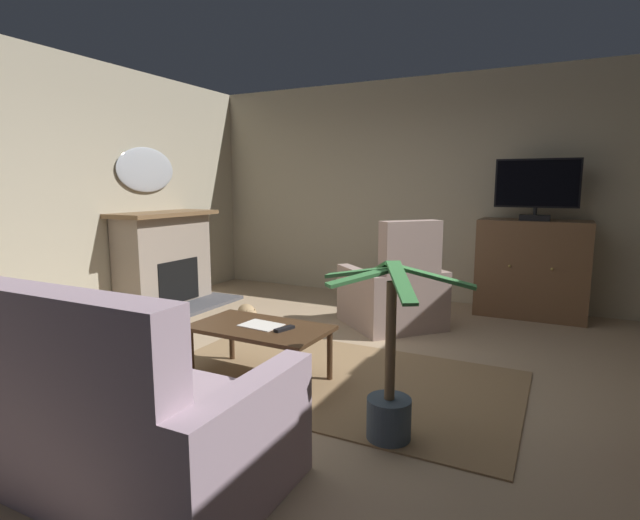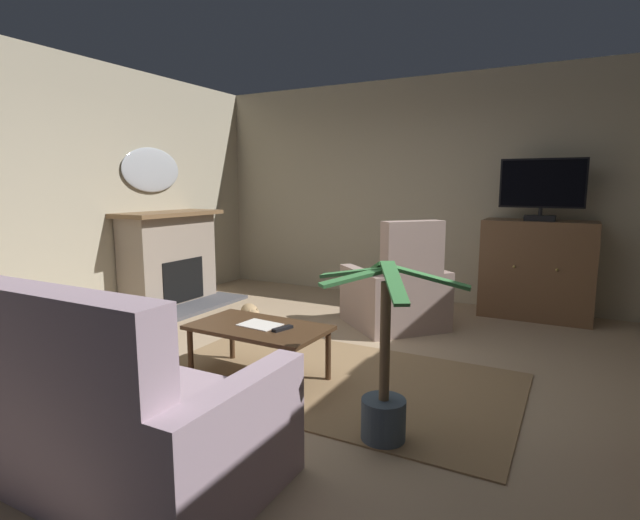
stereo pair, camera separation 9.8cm
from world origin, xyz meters
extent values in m
cube|color=tan|center=(0.00, 0.00, -0.02)|extent=(6.53, 6.43, 0.04)
cube|color=#B2A88E|center=(0.00, 2.97, 1.41)|extent=(6.53, 0.10, 2.83)
cube|color=#B2A88E|center=(-3.02, 0.00, 1.41)|extent=(0.10, 6.43, 2.83)
cube|color=#8E704C|center=(0.16, -0.06, 0.01)|extent=(2.75, 1.62, 0.01)
cube|color=#4C4C51|center=(-2.29, 1.15, 0.02)|extent=(0.50, 1.41, 0.04)
cube|color=gray|center=(-2.72, 1.15, 0.56)|extent=(0.46, 1.21, 1.11)
cube|color=black|center=(-2.53, 1.15, 0.32)|extent=(0.10, 0.68, 0.52)
cube|color=brown|center=(-2.68, 1.15, 1.14)|extent=(0.58, 1.37, 0.05)
ellipsoid|color=#B2B7BF|center=(-2.94, 1.15, 1.67)|extent=(0.06, 0.91, 0.54)
cube|color=#4A3523|center=(1.39, 2.62, 0.03)|extent=(1.11, 0.45, 0.06)
cube|color=brown|center=(1.39, 2.62, 0.55)|extent=(1.17, 0.51, 1.10)
sphere|color=tan|center=(1.18, 2.35, 0.60)|extent=(0.03, 0.03, 0.03)
sphere|color=tan|center=(1.60, 2.35, 0.60)|extent=(0.03, 0.03, 0.03)
cube|color=black|center=(1.39, 2.57, 1.13)|extent=(0.31, 0.20, 0.06)
cylinder|color=black|center=(1.39, 2.57, 1.20)|extent=(0.04, 0.04, 0.08)
cube|color=black|center=(1.39, 2.57, 1.50)|extent=(0.87, 0.05, 0.53)
cube|color=black|center=(1.39, 2.54, 1.50)|extent=(0.83, 0.01, 0.49)
cube|color=#422B19|center=(-0.32, -0.33, 0.42)|extent=(1.06, 0.62, 0.03)
cylinder|color=#422B19|center=(0.15, -0.10, 0.20)|extent=(0.04, 0.04, 0.40)
cylinder|color=#422B19|center=(-0.79, -0.07, 0.20)|extent=(0.04, 0.04, 0.40)
cylinder|color=#422B19|center=(0.14, -0.59, 0.20)|extent=(0.04, 0.04, 0.40)
cylinder|color=#422B19|center=(-0.80, -0.56, 0.20)|extent=(0.04, 0.04, 0.40)
cube|color=black|center=(-0.10, -0.34, 0.44)|extent=(0.10, 0.18, 0.02)
cube|color=silver|center=(-0.32, -0.31, 0.43)|extent=(0.32, 0.25, 0.01)
cube|color=#AD93A3|center=(-0.20, -1.66, 0.21)|extent=(1.26, 0.92, 0.41)
cube|color=#AD93A3|center=(-0.20, -2.02, 0.73)|extent=(1.26, 0.20, 0.63)
cube|color=#AD93A3|center=(-0.91, -1.66, 0.32)|extent=(0.15, 0.92, 0.63)
cube|color=#AD93A3|center=(0.50, -1.66, 0.32)|extent=(0.15, 0.92, 0.63)
cube|color=#B2A899|center=(-0.21, -1.79, 0.53)|extent=(0.37, 0.17, 0.36)
cube|color=#A3897F|center=(0.09, 1.56, 0.21)|extent=(1.08, 1.06, 0.42)
cube|color=#A3897F|center=(0.35, 1.32, 0.78)|extent=(0.55, 0.58, 0.72)
cube|color=#A3897F|center=(-0.16, 1.29, 0.31)|extent=(0.75, 0.70, 0.62)
cube|color=#A3897F|center=(0.34, 1.84, 0.31)|extent=(0.75, 0.70, 0.62)
cylinder|color=#3D4C5B|center=(0.84, -0.73, 0.13)|extent=(0.26, 0.26, 0.25)
cylinder|color=brown|center=(0.84, -0.73, 0.60)|extent=(0.06, 0.06, 0.70)
cube|color=#3D7F42|center=(1.06, -0.69, 0.99)|extent=(0.46, 0.17, 0.12)
cube|color=#3D7F42|center=(0.89, -0.59, 0.99)|extent=(0.18, 0.32, 0.09)
cube|color=#3D7F42|center=(0.72, -0.57, 0.99)|extent=(0.29, 0.36, 0.15)
cube|color=#3D7F42|center=(0.64, -0.75, 0.99)|extent=(0.40, 0.11, 0.09)
cube|color=#3D7F42|center=(0.71, -0.88, 0.99)|extent=(0.32, 0.35, 0.08)
cube|color=#3D7F42|center=(0.95, -0.91, 0.99)|extent=(0.28, 0.38, 0.16)
ellipsoid|color=tan|center=(-1.35, 0.96, 0.10)|extent=(0.43, 0.43, 0.20)
sphere|color=tan|center=(-1.17, 0.77, 0.13)|extent=(0.15, 0.15, 0.15)
cone|color=tan|center=(-1.14, 0.80, 0.20)|extent=(0.04, 0.04, 0.04)
cone|color=tan|center=(-1.20, 0.75, 0.20)|extent=(0.04, 0.04, 0.04)
cylinder|color=tan|center=(-1.54, 1.20, 0.06)|extent=(0.18, 0.18, 0.08)
camera|label=1|loc=(1.68, -3.32, 1.49)|focal=27.40mm
camera|label=2|loc=(1.77, -3.27, 1.49)|focal=27.40mm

